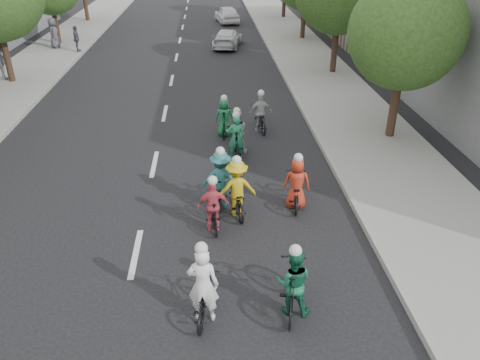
{
  "coord_description": "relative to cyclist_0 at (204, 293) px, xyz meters",
  "views": [
    {
      "loc": [
        1.95,
        -9.52,
        7.16
      ],
      "look_at": [
        2.73,
        1.82,
        1.0
      ],
      "focal_mm": 35.0,
      "sensor_mm": 36.0,
      "label": 1
    }
  ],
  "objects": [
    {
      "name": "cyclist_9",
      "position": [
        0.81,
        9.65,
        -0.0
      ],
      "size": [
        0.77,
        1.74,
        1.64
      ],
      "rotation": [
        0.0,
        0.0,
        3.05
      ],
      "color": "black",
      "rests_on": "ground"
    },
    {
      "name": "tree_r_0",
      "position": [
        7.09,
        8.82,
        3.35
      ],
      "size": [
        4.0,
        4.0,
        5.97
      ],
      "color": "black",
      "rests_on": "ground"
    },
    {
      "name": "curb_left",
      "position": [
        -7.76,
        12.22,
        -0.53
      ],
      "size": [
        0.18,
        80.0,
        0.18
      ],
      "primitive_type": "cube",
      "color": "#999993",
      "rests_on": "ground"
    },
    {
      "name": "cyclist_2",
      "position": [
        0.92,
        3.93,
        0.05
      ],
      "size": [
        1.15,
        1.8,
        1.82
      ],
      "rotation": [
        0.0,
        0.0,
        3.27
      ],
      "color": "black",
      "rests_on": "ground"
    },
    {
      "name": "spectator_1",
      "position": [
        -8.01,
        23.57,
        0.33
      ],
      "size": [
        0.66,
        1.0,
        1.59
      ],
      "primitive_type": "imported",
      "rotation": [
        0.0,
        0.0,
        1.89
      ],
      "color": "#51515E",
      "rests_on": "sidewalk_left"
    },
    {
      "name": "sidewalk_right",
      "position": [
        6.29,
        12.22,
        -0.54
      ],
      "size": [
        4.0,
        80.0,
        0.15
      ],
      "primitive_type": "cube",
      "color": "gray",
      "rests_on": "ground"
    },
    {
      "name": "cyclist_6",
      "position": [
        1.19,
        8.07,
        -0.02
      ],
      "size": [
        0.8,
        1.62,
        1.69
      ],
      "rotation": [
        0.0,
        0.0,
        3.24
      ],
      "color": "black",
      "rests_on": "ground"
    },
    {
      "name": "cyclist_3",
      "position": [
        0.26,
        3.21,
        -0.02
      ],
      "size": [
        0.89,
        1.51,
        1.62
      ],
      "rotation": [
        0.0,
        0.0,
        3.24
      ],
      "color": "black",
      "rests_on": "ground"
    },
    {
      "name": "cyclist_1",
      "position": [
        1.84,
        0.07,
        0.04
      ],
      "size": [
        0.89,
        1.93,
        1.7
      ],
      "rotation": [
        0.0,
        0.0,
        2.94
      ],
      "color": "black",
      "rests_on": "ground"
    },
    {
      "name": "cyclist_7",
      "position": [
        0.5,
        4.42,
        0.12
      ],
      "size": [
        1.2,
        1.55,
        1.86
      ],
      "rotation": [
        0.0,
        0.0,
        2.98
      ],
      "color": "black",
      "rests_on": "ground"
    },
    {
      "name": "follow_car_lead",
      "position": [
        1.61,
        24.85,
        -0.03
      ],
      "size": [
        2.37,
        4.25,
        1.16
      ],
      "primitive_type": "imported",
      "rotation": [
        0.0,
        0.0,
        2.95
      ],
      "color": "silver",
      "rests_on": "ground"
    },
    {
      "name": "cyclist_4",
      "position": [
        2.64,
        4.23,
        -0.03
      ],
      "size": [
        0.84,
        1.78,
        1.7
      ],
      "rotation": [
        0.0,
        0.0,
        2.99
      ],
      "color": "black",
      "rests_on": "ground"
    },
    {
      "name": "spectator_0",
      "position": [
        -10.32,
        17.51,
        0.49
      ],
      "size": [
        1.02,
        1.39,
        1.92
      ],
      "primitive_type": "imported",
      "rotation": [
        0.0,
        0.0,
        1.84
      ],
      "color": "#4D4F5A",
      "rests_on": "sidewalk_left"
    },
    {
      "name": "cyclist_5",
      "position": [
        1.13,
        7.51,
        0.01
      ],
      "size": [
        0.59,
        1.83,
        1.76
      ],
      "rotation": [
        0.0,
        0.0,
        3.14
      ],
      "color": "black",
      "rests_on": "ground"
    },
    {
      "name": "cyclist_8",
      "position": [
        2.24,
        9.99,
        -0.04
      ],
      "size": [
        0.94,
        1.77,
        1.69
      ],
      "rotation": [
        0.0,
        0.0,
        3.26
      ],
      "color": "black",
      "rests_on": "ground"
    },
    {
      "name": "ground",
      "position": [
        -1.71,
        2.22,
        -0.62
      ],
      "size": [
        120.0,
        120.0,
        0.0
      ],
      "primitive_type": "plane",
      "color": "black",
      "rests_on": "ground"
    },
    {
      "name": "follow_car_trail",
      "position": [
        1.98,
        34.0,
        0.07
      ],
      "size": [
        2.25,
        4.25,
        1.38
      ],
      "primitive_type": "imported",
      "rotation": [
        0.0,
        0.0,
        3.3
      ],
      "color": "white",
      "rests_on": "ground"
    },
    {
      "name": "spectator_2",
      "position": [
        -9.71,
        24.75,
        0.48
      ],
      "size": [
        0.88,
        1.07,
        1.89
      ],
      "primitive_type": "imported",
      "rotation": [
        0.0,
        0.0,
        1.93
      ],
      "color": "#4E4E5B",
      "rests_on": "sidewalk_left"
    },
    {
      "name": "curb_right",
      "position": [
        4.34,
        12.22,
        -0.53
      ],
      "size": [
        0.18,
        80.0,
        0.18
      ],
      "primitive_type": "cube",
      "color": "#999993",
      "rests_on": "ground"
    },
    {
      "name": "cyclist_0",
      "position": [
        0.0,
        0.0,
        0.0
      ],
      "size": [
        0.79,
        1.63,
        1.9
      ],
      "rotation": [
        0.0,
        0.0,
        2.98
      ],
      "color": "black",
      "rests_on": "ground"
    }
  ]
}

